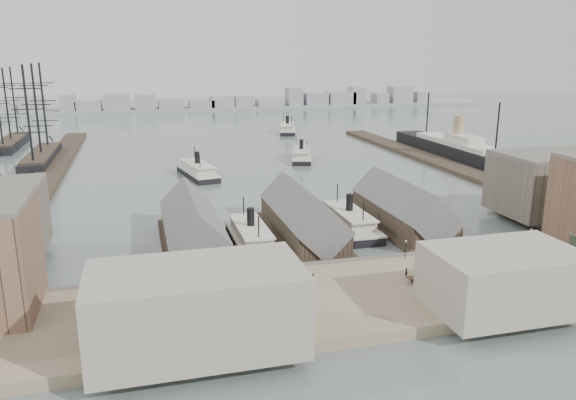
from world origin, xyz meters
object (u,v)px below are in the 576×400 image
object	(u,v)px
horse_cart_center	(274,302)
horse_cart_right	(423,278)
ocean_steamer	(457,149)
horse_cart_left	(132,297)
ferry_docked_west	(251,237)

from	to	relation	value
horse_cart_center	horse_cart_right	distance (m)	29.29
ocean_steamer	horse_cart_left	bearing A→B (deg)	-139.05
horse_cart_right	horse_cart_center	bearing A→B (deg)	93.54
horse_cart_left	horse_cart_center	world-z (taller)	horse_cart_left
ferry_docked_west	horse_cart_left	world-z (taller)	ferry_docked_west
horse_cart_center	ferry_docked_west	bearing A→B (deg)	8.51
ocean_steamer	horse_cart_left	xyz separation A→B (m)	(-131.32, -113.95, -0.99)
ferry_docked_west	horse_cart_left	distance (m)	38.52
horse_cart_left	horse_cart_center	distance (m)	24.25
horse_cart_center	horse_cart_right	size ratio (longest dim) A/B	1.08
ocean_steamer	horse_cart_center	xyz separation A→B (m)	(-108.50, -122.16, -1.03)
ocean_steamer	horse_cart_right	bearing A→B (deg)	-123.66
ocean_steamer	horse_cart_right	xyz separation A→B (m)	(-79.36, -119.19, -1.06)
ferry_docked_west	horse_cart_left	size ratio (longest dim) A/B	5.52
ferry_docked_west	horse_cart_right	xyz separation A→B (m)	(25.64, -33.37, 0.52)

